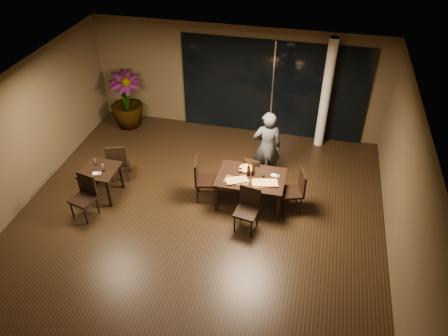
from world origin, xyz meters
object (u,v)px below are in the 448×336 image
chair_main_far (253,171)px  bottle_b (253,170)px  chair_main_right (296,189)px  bottle_c (253,167)px  side_table (100,174)px  chair_main_near (248,207)px  main_table (251,179)px  bottle_a (249,169)px  potted_plant (126,100)px  chair_side_near (85,194)px  diner (267,147)px  chair_main_left (202,178)px  chair_side_far (118,160)px

chair_main_far → bottle_b: bearing=110.5°
chair_main_right → bottle_c: bottle_c is taller
side_table → chair_main_near: chair_main_near is taller
main_table → bottle_c: size_ratio=4.68×
bottle_a → bottle_c: size_ratio=1.02×
chair_main_right → potted_plant: potted_plant is taller
side_table → chair_side_near: chair_side_near is taller
bottle_c → potted_plant: bearing=149.0°
chair_side_near → diner: 4.25m
chair_main_far → chair_side_near: chair_side_near is taller
chair_main_left → bottle_c: bearing=-90.7°
side_table → bottle_a: 3.39m
chair_main_left → chair_side_near: (-2.33, -1.10, -0.02)m
diner → bottle_a: diner is taller
chair_main_left → side_table: bearing=89.2°
side_table → chair_side_far: (0.15, 0.63, -0.05)m
potted_plant → chair_main_left: bearing=-42.0°
chair_side_near → bottle_c: 3.72m
chair_main_right → bottle_b: size_ratio=3.55×
chair_main_far → diner: (0.24, 0.45, 0.43)m
side_table → bottle_b: bottle_b is taller
chair_side_far → bottle_c: (3.27, 0.01, 0.33)m
main_table → bottle_a: bottle_a is taller
main_table → chair_main_right: bearing=2.0°
main_table → chair_main_right: size_ratio=1.49×
chair_main_left → bottle_b: size_ratio=3.72×
diner → chair_main_near: bearing=71.4°
chair_side_near → chair_main_right: bearing=29.4°
chair_main_left → potted_plant: potted_plant is taller
chair_main_far → bottle_b: size_ratio=3.12×
chair_side_far → diner: 3.57m
chair_main_right → diner: 1.31m
side_table → chair_main_left: (2.29, 0.43, -0.03)m
chair_main_far → chair_main_left: 1.23m
main_table → chair_main_left: 1.11m
side_table → chair_main_right: chair_main_right is taller
bottle_b → chair_main_left: bearing=-173.6°
chair_main_far → bottle_b: (0.08, -0.50, 0.40)m
chair_main_right → chair_side_far: chair_side_far is taller
bottle_c → chair_side_near: bearing=-159.2°
main_table → bottle_c: 0.27m
diner → bottle_c: size_ratio=5.75×
side_table → chair_main_left: size_ratio=0.76×
potted_plant → bottle_b: size_ratio=5.78×
main_table → potted_plant: potted_plant is taller
bottle_b → bottle_c: bearing=96.5°
chair_main_left → diner: size_ratio=0.57×
side_table → chair_main_near: 3.49m
chair_side_far → bottle_c: size_ratio=3.22×
diner → potted_plant: 4.56m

